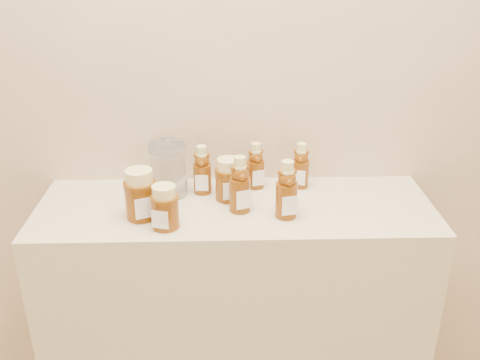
{
  "coord_description": "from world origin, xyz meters",
  "views": [
    {
      "loc": [
        -0.03,
        0.12,
        1.65
      ],
      "look_at": [
        0.01,
        1.52,
        1.0
      ],
      "focal_mm": 40.0,
      "sensor_mm": 36.0,
      "label": 1
    }
  ],
  "objects_px": {
    "bear_bottle_front_left": "(240,181)",
    "display_table": "(236,324)",
    "bear_bottle_back_left": "(202,167)",
    "honey_jar_left": "(140,194)",
    "glass_canister": "(168,167)"
  },
  "relations": [
    {
      "from": "bear_bottle_front_left",
      "to": "display_table",
      "type": "bearing_deg",
      "value": 96.22
    },
    {
      "from": "display_table",
      "to": "bear_bottle_back_left",
      "type": "xyz_separation_m",
      "value": [
        -0.1,
        0.1,
        0.54
      ]
    },
    {
      "from": "bear_bottle_back_left",
      "to": "honey_jar_left",
      "type": "bearing_deg",
      "value": -134.9
    },
    {
      "from": "bear_bottle_back_left",
      "to": "display_table",
      "type": "bearing_deg",
      "value": -41.67
    },
    {
      "from": "bear_bottle_front_left",
      "to": "honey_jar_left",
      "type": "bearing_deg",
      "value": 167.46
    },
    {
      "from": "honey_jar_left",
      "to": "glass_canister",
      "type": "bearing_deg",
      "value": 43.93
    },
    {
      "from": "bear_bottle_front_left",
      "to": "bear_bottle_back_left",
      "type": "bearing_deg",
      "value": 113.27
    },
    {
      "from": "bear_bottle_front_left",
      "to": "glass_canister",
      "type": "relative_size",
      "value": 1.06
    },
    {
      "from": "bear_bottle_back_left",
      "to": "honey_jar_left",
      "type": "xyz_separation_m",
      "value": [
        -0.17,
        -0.16,
        -0.01
      ]
    },
    {
      "from": "bear_bottle_front_left",
      "to": "honey_jar_left",
      "type": "relative_size",
      "value": 1.31
    },
    {
      "from": "glass_canister",
      "to": "bear_bottle_back_left",
      "type": "bearing_deg",
      "value": 5.55
    },
    {
      "from": "bear_bottle_front_left",
      "to": "glass_canister",
      "type": "height_order",
      "value": "bear_bottle_front_left"
    },
    {
      "from": "bear_bottle_back_left",
      "to": "glass_canister",
      "type": "relative_size",
      "value": 0.96
    },
    {
      "from": "bear_bottle_back_left",
      "to": "bear_bottle_front_left",
      "type": "xyz_separation_m",
      "value": [
        0.11,
        -0.13,
        0.01
      ]
    },
    {
      "from": "glass_canister",
      "to": "honey_jar_left",
      "type": "bearing_deg",
      "value": -114.39
    }
  ]
}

